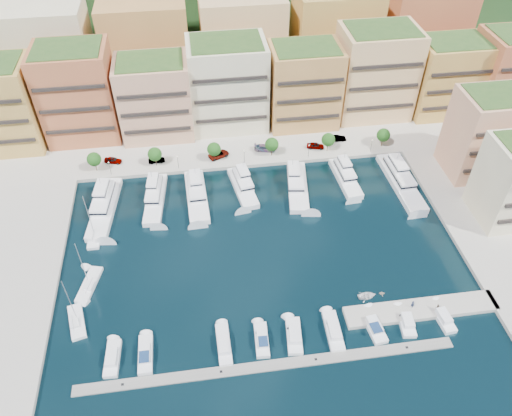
# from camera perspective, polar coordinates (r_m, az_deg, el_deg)

# --- Properties ---
(ground) EXTENTS (400.00, 400.00, 0.00)m
(ground) POSITION_cam_1_polar(r_m,az_deg,el_deg) (116.06, 0.58, -4.57)
(ground) COLOR black
(ground) RESTS_ON ground
(north_quay) EXTENTS (220.00, 64.00, 2.00)m
(north_quay) POSITION_cam_1_polar(r_m,az_deg,el_deg) (164.08, -2.69, 11.44)
(north_quay) COLOR #9E998E
(north_quay) RESTS_ON ground
(hillside) EXTENTS (240.00, 40.00, 58.00)m
(hillside) POSITION_cam_1_polar(r_m,az_deg,el_deg) (206.44, -4.19, 18.32)
(hillside) COLOR #183314
(hillside) RESTS_ON ground
(south_pontoon) EXTENTS (72.00, 2.20, 0.35)m
(south_pontoon) POSITION_cam_1_polar(r_m,az_deg,el_deg) (98.26, 1.48, -17.63)
(south_pontoon) COLOR gray
(south_pontoon) RESTS_ON ground
(finger_pier) EXTENTS (32.00, 5.00, 2.00)m
(finger_pier) POSITION_cam_1_polar(r_m,az_deg,el_deg) (110.34, 18.28, -11.08)
(finger_pier) COLOR #9E998E
(finger_pier) RESTS_ON ground
(apartment_1) EXTENTS (20.00, 16.50, 26.80)m
(apartment_1) POSITION_cam_1_polar(r_m,az_deg,el_deg) (151.16, -19.67, 12.25)
(apartment_1) COLOR #AF643A
(apartment_1) RESTS_ON north_quay
(apartment_2) EXTENTS (20.00, 15.50, 22.80)m
(apartment_2) POSITION_cam_1_polar(r_m,az_deg,el_deg) (147.41, -11.47, 12.24)
(apartment_2) COLOR tan
(apartment_2) RESTS_ON north_quay
(apartment_3) EXTENTS (22.00, 16.50, 25.80)m
(apartment_3) POSITION_cam_1_polar(r_m,az_deg,el_deg) (148.37, -3.24, 13.93)
(apartment_3) COLOR #F5EABD
(apartment_3) RESTS_ON north_quay
(apartment_4) EXTENTS (20.00, 15.50, 23.80)m
(apartment_4) POSITION_cam_1_polar(r_m,az_deg,el_deg) (150.25, 5.48, 13.76)
(apartment_4) COLOR tan
(apartment_4) RESTS_ON north_quay
(apartment_5) EXTENTS (22.00, 16.50, 26.80)m
(apartment_5) POSITION_cam_1_polar(r_m,az_deg,el_deg) (157.40, 13.47, 14.84)
(apartment_5) COLOR #DFAB76
(apartment_5) RESTS_ON north_quay
(apartment_6) EXTENTS (20.00, 15.50, 22.80)m
(apartment_6) POSITION_cam_1_polar(r_m,az_deg,el_deg) (165.58, 20.95, 13.83)
(apartment_6) COLOR gold
(apartment_6) RESTS_ON north_quay
(apartment_east_a) EXTENTS (18.00, 14.50, 22.80)m
(apartment_east_a) POSITION_cam_1_polar(r_m,az_deg,el_deg) (142.72, 24.99, 7.72)
(apartment_east_a) COLOR tan
(apartment_east_a) RESTS_ON east_quay
(backblock_0) EXTENTS (26.00, 18.00, 30.00)m
(backblock_0) POSITION_cam_1_polar(r_m,az_deg,el_deg) (172.09, -22.63, 15.88)
(backblock_0) COLOR #F5EABD
(backblock_0) RESTS_ON north_quay
(backblock_1) EXTENTS (26.00, 18.00, 30.00)m
(backblock_1) POSITION_cam_1_polar(r_m,az_deg,el_deg) (167.18, -12.30, 17.39)
(backblock_1) COLOR tan
(backblock_1) RESTS_ON north_quay
(backblock_2) EXTENTS (26.00, 18.00, 30.00)m
(backblock_2) POSITION_cam_1_polar(r_m,az_deg,el_deg) (167.57, -1.55, 18.38)
(backblock_2) COLOR #DFAB76
(backblock_2) RESTS_ON north_quay
(backblock_3) EXTENTS (26.00, 18.00, 30.00)m
(backblock_3) POSITION_cam_1_polar(r_m,az_deg,el_deg) (173.24, 8.91, 18.76)
(backblock_3) COLOR gold
(backblock_3) RESTS_ON north_quay
(backblock_4) EXTENTS (26.00, 18.00, 30.00)m
(backblock_4) POSITION_cam_1_polar(r_m,az_deg,el_deg) (183.69, 18.45, 18.60)
(backblock_4) COLOR #AF643A
(backblock_4) RESTS_ON north_quay
(tree_0) EXTENTS (3.80, 3.80, 5.65)m
(tree_0) POSITION_cam_1_polar(r_m,az_deg,el_deg) (140.07, -18.02, 5.31)
(tree_0) COLOR #473323
(tree_0) RESTS_ON north_quay
(tree_1) EXTENTS (3.80, 3.80, 5.65)m
(tree_1) POSITION_cam_1_polar(r_m,az_deg,el_deg) (137.79, -11.50, 6.04)
(tree_1) COLOR #473323
(tree_1) RESTS_ON north_quay
(tree_2) EXTENTS (3.80, 3.80, 5.65)m
(tree_2) POSITION_cam_1_polar(r_m,az_deg,el_deg) (137.34, -4.82, 6.71)
(tree_2) COLOR #473323
(tree_2) RESTS_ON north_quay
(tree_3) EXTENTS (3.80, 3.80, 5.65)m
(tree_3) POSITION_cam_1_polar(r_m,az_deg,el_deg) (138.76, 1.82, 7.27)
(tree_3) COLOR #473323
(tree_3) RESTS_ON north_quay
(tree_4) EXTENTS (3.80, 3.80, 5.65)m
(tree_4) POSITION_cam_1_polar(r_m,az_deg,el_deg) (141.97, 8.26, 7.73)
(tree_4) COLOR #473323
(tree_4) RESTS_ON north_quay
(tree_5) EXTENTS (3.80, 3.80, 5.65)m
(tree_5) POSITION_cam_1_polar(r_m,az_deg,el_deg) (146.87, 14.36, 8.08)
(tree_5) COLOR #473323
(tree_5) RESTS_ON north_quay
(lamppost_0) EXTENTS (0.30, 0.30, 4.20)m
(lamppost_0) POSITION_cam_1_polar(r_m,az_deg,el_deg) (138.04, -16.41, 4.63)
(lamppost_0) COLOR black
(lamppost_0) RESTS_ON north_quay
(lamppost_1) EXTENTS (0.30, 0.30, 4.20)m
(lamppost_1) POSITION_cam_1_polar(r_m,az_deg,el_deg) (136.10, -8.94, 5.42)
(lamppost_1) COLOR black
(lamppost_1) RESTS_ON north_quay
(lamppost_2) EXTENTS (0.30, 0.30, 4.20)m
(lamppost_2) POSITION_cam_1_polar(r_m,az_deg,el_deg) (136.52, -1.36, 6.13)
(lamppost_2) COLOR black
(lamppost_2) RESTS_ON north_quay
(lamppost_3) EXTENTS (0.30, 0.30, 4.20)m
(lamppost_3) POSITION_cam_1_polar(r_m,az_deg,el_deg) (139.29, 6.06, 6.72)
(lamppost_3) COLOR black
(lamppost_3) RESTS_ON north_quay
(lamppost_4) EXTENTS (0.30, 0.30, 4.20)m
(lamppost_4) POSITION_cam_1_polar(r_m,az_deg,el_deg) (144.26, 13.09, 7.18)
(lamppost_4) COLOR black
(lamppost_4) RESTS_ON north_quay
(yacht_0) EXTENTS (7.57, 22.44, 7.30)m
(yacht_0) POSITION_cam_1_polar(r_m,az_deg,el_deg) (130.44, -16.93, 0.38)
(yacht_0) COLOR white
(yacht_0) RESTS_ON ground
(yacht_1) EXTENTS (6.17, 19.21, 7.30)m
(yacht_1) POSITION_cam_1_polar(r_m,az_deg,el_deg) (129.77, -11.44, 1.29)
(yacht_1) COLOR white
(yacht_1) RESTS_ON ground
(yacht_2) EXTENTS (5.61, 19.80, 7.30)m
(yacht_2) POSITION_cam_1_polar(r_m,az_deg,el_deg) (128.91, -6.82, 1.69)
(yacht_2) COLOR white
(yacht_2) RESTS_ON ground
(yacht_3) EXTENTS (6.75, 16.62, 7.30)m
(yacht_3) POSITION_cam_1_polar(r_m,az_deg,el_deg) (130.54, -1.55, 2.65)
(yacht_3) COLOR white
(yacht_3) RESTS_ON ground
(yacht_4) EXTENTS (7.66, 19.98, 7.30)m
(yacht_4) POSITION_cam_1_polar(r_m,az_deg,el_deg) (131.35, 4.71, 2.73)
(yacht_4) COLOR white
(yacht_4) RESTS_ON ground
(yacht_5) EXTENTS (5.28, 16.41, 7.30)m
(yacht_5) POSITION_cam_1_polar(r_m,az_deg,el_deg) (135.58, 10.14, 3.67)
(yacht_5) COLOR white
(yacht_5) RESTS_ON ground
(yacht_6) EXTENTS (6.06, 23.78, 7.30)m
(yacht_6) POSITION_cam_1_polar(r_m,az_deg,el_deg) (137.82, 16.14, 3.22)
(yacht_6) COLOR white
(yacht_6) RESTS_ON ground
(cruiser_0) EXTENTS (3.02, 7.89, 2.55)m
(cruiser_0) POSITION_cam_1_polar(r_m,az_deg,el_deg) (102.07, -16.09, -16.21)
(cruiser_0) COLOR white
(cruiser_0) RESTS_ON ground
(cruiser_1) EXTENTS (2.67, 8.30, 2.66)m
(cruiser_1) POSITION_cam_1_polar(r_m,az_deg,el_deg) (101.01, -12.52, -16.04)
(cruiser_1) COLOR white
(cruiser_1) RESTS_ON ground
(cruiser_3) EXTENTS (2.65, 9.21, 2.55)m
(cruiser_3) POSITION_cam_1_polar(r_m,az_deg,el_deg) (100.11, -3.70, -15.34)
(cruiser_3) COLOR white
(cruiser_3) RESTS_ON ground
(cruiser_4) EXTENTS (3.00, 7.81, 2.66)m
(cruiser_4) POSITION_cam_1_polar(r_m,az_deg,el_deg) (100.45, 0.66, -14.86)
(cruiser_4) COLOR white
(cruiser_4) RESTS_ON ground
(cruiser_5) EXTENTS (3.75, 8.48, 2.55)m
(cruiser_5) POSITION_cam_1_polar(r_m,az_deg,el_deg) (101.23, 4.38, -14.38)
(cruiser_5) COLOR white
(cruiser_5) RESTS_ON ground
(cruiser_6) EXTENTS (3.17, 9.25, 2.55)m
(cruiser_6) POSITION_cam_1_polar(r_m,az_deg,el_deg) (102.71, 8.83, -13.74)
(cruiser_6) COLOR white
(cruiser_6) RESTS_ON ground
(cruiser_7) EXTENTS (3.70, 8.44, 2.66)m
(cruiser_7) POSITION_cam_1_polar(r_m,az_deg,el_deg) (104.83, 13.28, -13.01)
(cruiser_7) COLOR white
(cruiser_7) RESTS_ON ground
(cruiser_8) EXTENTS (3.43, 7.36, 2.55)m
(cruiser_8) POSITION_cam_1_polar(r_m,az_deg,el_deg) (107.08, 16.77, -12.37)
(cruiser_8) COLOR white
(cruiser_8) RESTS_ON ground
(cruiser_9) EXTENTS (3.24, 7.74, 2.55)m
(cruiser_9) POSITION_cam_1_polar(r_m,az_deg,el_deg) (110.05, 20.54, -11.64)
(cruiser_9) COLOR white
(cruiser_9) RESTS_ON ground
(sailboat_1) EXTENTS (5.24, 10.11, 13.20)m
(sailboat_1) POSITION_cam_1_polar(r_m,az_deg,el_deg) (114.36, -18.51, -8.36)
(sailboat_1) COLOR white
(sailboat_1) RESTS_ON ground
(sailboat_2) EXTENTS (2.84, 8.06, 13.20)m
(sailboat_2) POSITION_cam_1_polar(r_m,az_deg,el_deg) (124.01, -17.94, -3.16)
(sailboat_2) COLOR white
(sailboat_2) RESTS_ON ground
(sailboat_0) EXTENTS (4.70, 8.98, 13.20)m
(sailboat_0) POSITION_cam_1_polar(r_m,az_deg,el_deg) (109.15, -19.78, -12.18)
(sailboat_0) COLOR white
(sailboat_0) RESTS_ON ground
(tender_1) EXTENTS (1.57, 1.41, 0.74)m
(tender_1) POSITION_cam_1_polar(r_m,az_deg,el_deg) (110.47, 14.19, -9.41)
(tender_1) COLOR beige
(tender_1) RESTS_ON ground
(tender_0) EXTENTS (4.06, 2.99, 0.81)m
(tender_0) POSITION_cam_1_polar(r_m,az_deg,el_deg) (109.25, 12.57, -9.77)
(tender_0) COLOR white
(tender_0) RESTS_ON ground
(car_0) EXTENTS (5.08, 3.14, 1.61)m
(car_0) POSITION_cam_1_polar(r_m,az_deg,el_deg) (143.32, -16.02, 5.28)
(car_0) COLOR gray
(car_0) RESTS_ON north_quay
(car_1) EXTENTS (4.58, 1.96, 1.47)m
(car_1) POSITION_cam_1_polar(r_m,az_deg,el_deg) (140.67, -11.30, 5.40)
(car_1) COLOR gray
(car_1) RESTS_ON north_quay
(car_2) EXTENTS (6.54, 4.99, 1.65)m
(car_2) POSITION_cam_1_polar(r_m,az_deg,el_deg) (140.24, -4.28, 6.13)
(car_2) COLOR gray
(car_2) RESTS_ON north_quay
(car_3) EXTENTS (6.31, 3.69, 1.72)m
(car_3) POSITION_cam_1_polar(r_m,az_deg,el_deg) (142.34, 1.00, 6.90)
(car_3) COLOR gray
(car_3) RESTS_ON north_quay
(car_4) EXTENTS (5.22, 3.03, 1.67)m
(car_4) POSITION_cam_1_polar(r_m,az_deg,el_deg) (144.24, 6.80, 7.10)
(car_4) COLOR gray
(car_4) RESTS_ON north_quay
(car_5) EXTENTS (4.88, 1.75, 1.60)m
(car_5) POSITION_cam_1_polar(r_m,az_deg,el_deg) (148.12, 9.33, 7.86)
(car_5) COLOR gray
(car_5) RESTS_ON north_quay
(person_0) EXTENTS (0.69, 0.83, 1.93)m
(person_0) POSITION_cam_1_polar(r_m,az_deg,el_deg) (108.32, 17.46, -10.44)
(person_0) COLOR #252E4A
(person_0) RESTS_ON finger_pier
(person_1) EXTENTS (0.88, 0.71, 1.75)m
(person_1) POSITION_cam_1_polar(r_m,az_deg,el_deg) (109.54, 19.99, -10.61)
(person_1) COLOR brown
(person_1) RESTS_ON finger_pier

